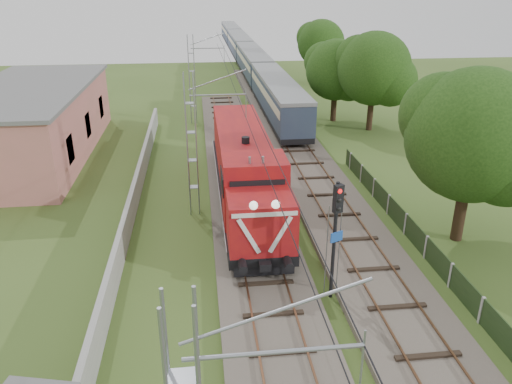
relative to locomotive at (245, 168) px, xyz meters
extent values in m
plane|color=#3C541F|center=(0.00, -12.87, -2.30)|extent=(140.00, 140.00, 0.00)
cube|color=#6B6054|center=(0.00, -5.87, -2.15)|extent=(4.20, 70.00, 0.30)
cube|color=black|center=(0.00, -5.87, -1.95)|extent=(2.40, 70.00, 0.10)
cube|color=brown|center=(-0.85, -5.87, -1.87)|extent=(0.08, 70.00, 0.05)
cube|color=brown|center=(0.85, -5.87, -1.87)|extent=(0.08, 70.00, 0.05)
cube|color=#6B6054|center=(5.00, 7.13, -2.15)|extent=(4.20, 80.00, 0.30)
cube|color=black|center=(5.00, 7.13, -1.95)|extent=(2.40, 80.00, 0.10)
cube|color=brown|center=(4.15, 7.13, -1.87)|extent=(0.08, 80.00, 0.05)
cube|color=brown|center=(5.85, 7.13, -1.87)|extent=(0.08, 80.00, 0.05)
cylinder|color=gray|center=(-1.50, -20.87, 4.50)|extent=(3.00, 0.08, 0.08)
cylinder|color=gray|center=(-1.50, -0.87, 4.50)|extent=(3.00, 0.08, 0.08)
cylinder|color=gray|center=(-1.50, 19.13, 4.50)|extent=(3.00, 0.08, 0.08)
cylinder|color=black|center=(0.00, -0.87, 3.20)|extent=(0.03, 70.00, 0.03)
cylinder|color=black|center=(0.00, -0.87, 4.50)|extent=(0.03, 70.00, 0.03)
cube|color=#9E9E99|center=(-6.50, -0.87, -1.55)|extent=(0.25, 40.00, 1.50)
cube|color=#BF6A66|center=(-15.00, 11.13, 0.20)|extent=(8.00, 20.00, 5.00)
cube|color=#606060|center=(-15.00, 11.13, 2.80)|extent=(8.40, 20.40, 0.25)
cube|color=black|center=(-11.05, 5.13, -0.10)|extent=(0.10, 1.60, 1.80)
cube|color=black|center=(-11.05, 11.13, -0.10)|extent=(0.10, 1.60, 1.80)
cube|color=black|center=(-11.05, 17.13, -0.10)|extent=(0.10, 1.60, 1.80)
cube|color=black|center=(8.00, -9.87, -1.70)|extent=(0.05, 32.00, 1.15)
cube|color=#9E9E99|center=(8.00, 5.13, -1.70)|extent=(0.12, 0.12, 1.20)
cube|color=black|center=(0.00, 0.13, -1.28)|extent=(3.10, 17.55, 0.52)
cube|color=black|center=(0.00, -5.55, -1.59)|extent=(2.27, 3.72, 0.52)
cube|color=black|center=(0.00, 5.80, -1.59)|extent=(2.27, 3.72, 0.52)
cube|color=black|center=(0.00, -8.54, -1.69)|extent=(2.68, 0.26, 0.36)
cube|color=#A71612|center=(0.00, -7.36, 0.16)|extent=(2.99, 2.58, 2.37)
sphere|color=white|center=(-0.46, -8.59, 1.50)|extent=(0.37, 0.37, 0.37)
sphere|color=white|center=(0.46, -8.59, 1.50)|extent=(0.37, 0.37, 0.37)
cube|color=silver|center=(-0.67, -8.67, 0.11)|extent=(1.04, 0.06, 1.73)
cube|color=silver|center=(0.67, -8.67, 0.11)|extent=(1.04, 0.06, 1.73)
cube|color=silver|center=(0.00, -8.67, 1.09)|extent=(2.79, 0.06, 0.19)
cube|color=#A71612|center=(0.00, -4.83, 0.63)|extent=(3.10, 2.48, 3.30)
cube|color=black|center=(0.00, -6.09, 1.14)|extent=(2.58, 0.06, 0.93)
cube|color=#A71612|center=(0.00, 2.66, 0.32)|extent=(2.89, 12.49, 2.68)
cylinder|color=black|center=(0.00, -0.49, 1.81)|extent=(0.45, 0.45, 0.41)
cylinder|color=gray|center=(-0.31, -5.65, 2.43)|extent=(0.12, 0.12, 0.36)
cylinder|color=gray|center=(0.31, -5.65, 2.43)|extent=(0.12, 0.12, 0.36)
cube|color=black|center=(5.00, 19.34, -1.43)|extent=(2.68, 20.32, 0.46)
cube|color=#2D394C|center=(5.00, 19.34, 0.04)|extent=(2.77, 20.32, 2.49)
cube|color=beige|center=(5.00, 19.34, 0.51)|extent=(2.81, 19.51, 0.69)
cube|color=gray|center=(5.00, 19.34, 1.43)|extent=(2.82, 20.32, 0.32)
cube|color=black|center=(5.00, 40.58, -1.43)|extent=(2.68, 20.32, 0.46)
cube|color=#2D394C|center=(5.00, 40.58, 0.04)|extent=(2.77, 20.32, 2.49)
cube|color=beige|center=(5.00, 40.58, 0.51)|extent=(2.81, 19.51, 0.69)
cube|color=gray|center=(5.00, 40.58, 1.43)|extent=(2.82, 20.32, 0.32)
cube|color=black|center=(5.00, 61.83, -1.43)|extent=(2.68, 20.32, 0.46)
cube|color=#2D394C|center=(5.00, 61.83, 0.04)|extent=(2.77, 20.32, 2.49)
cube|color=beige|center=(5.00, 61.83, 0.51)|extent=(2.81, 19.51, 0.69)
cube|color=gray|center=(5.00, 61.83, 1.43)|extent=(2.82, 20.32, 0.32)
cube|color=black|center=(5.00, 83.07, -1.43)|extent=(2.68, 20.32, 0.46)
cube|color=#2D394C|center=(5.00, 83.07, 0.04)|extent=(2.77, 20.32, 2.49)
cube|color=beige|center=(5.00, 83.07, 0.51)|extent=(2.81, 19.51, 0.69)
cube|color=gray|center=(5.00, 83.07, 1.43)|extent=(2.82, 20.32, 0.32)
cylinder|color=black|center=(2.66, -9.97, 0.33)|extent=(0.15, 0.15, 5.25)
cube|color=black|center=(2.66, -10.13, 2.32)|extent=(0.43, 0.36, 1.16)
sphere|color=red|center=(2.66, -10.26, 2.69)|extent=(0.19, 0.19, 0.19)
sphere|color=black|center=(2.66, -10.26, 2.32)|extent=(0.19, 0.19, 0.19)
sphere|color=black|center=(2.66, -10.26, 1.95)|extent=(0.19, 0.19, 0.19)
cube|color=#1B4BA2|center=(2.71, -10.10, 0.64)|extent=(0.55, 0.28, 0.42)
cylinder|color=#3B2818|center=(10.44, -5.69, -0.32)|extent=(0.58, 0.58, 3.96)
sphere|color=#1A370F|center=(10.44, -5.69, 3.28)|extent=(6.48, 6.48, 6.48)
sphere|color=#1A370F|center=(11.73, -6.66, 2.38)|extent=(4.53, 4.53, 4.53)
sphere|color=#1A370F|center=(9.30, -4.56, 4.00)|extent=(4.21, 4.21, 4.21)
cylinder|color=#3B2818|center=(12.62, 14.83, -0.38)|extent=(0.51, 0.51, 3.84)
sphere|color=#1A370F|center=(12.62, 14.83, 3.12)|extent=(6.29, 6.29, 6.29)
sphere|color=#1A370F|center=(13.88, 13.88, 2.24)|extent=(4.40, 4.40, 4.40)
sphere|color=#1A370F|center=(11.52, 15.93, 3.82)|extent=(4.09, 4.09, 4.09)
cylinder|color=#3B2818|center=(10.23, 18.30, -0.60)|extent=(0.53, 0.53, 3.41)
sphere|color=#1A370F|center=(10.23, 18.30, 2.50)|extent=(5.57, 5.57, 5.57)
sphere|color=#1A370F|center=(11.34, 17.46, 1.73)|extent=(3.90, 3.90, 3.90)
sphere|color=#1A370F|center=(9.25, 19.27, 3.12)|extent=(3.62, 3.62, 3.62)
cylinder|color=#3B2818|center=(13.22, 36.63, -0.49)|extent=(0.48, 0.48, 3.61)
sphere|color=#1A370F|center=(13.22, 36.63, 2.79)|extent=(5.91, 5.91, 5.91)
sphere|color=#1A370F|center=(14.41, 35.74, 1.97)|extent=(4.14, 4.14, 4.14)
sphere|color=#1A370F|center=(12.19, 37.66, 3.45)|extent=(3.84, 3.84, 3.84)
camera|label=1|loc=(-2.55, -27.24, 10.07)|focal=35.00mm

